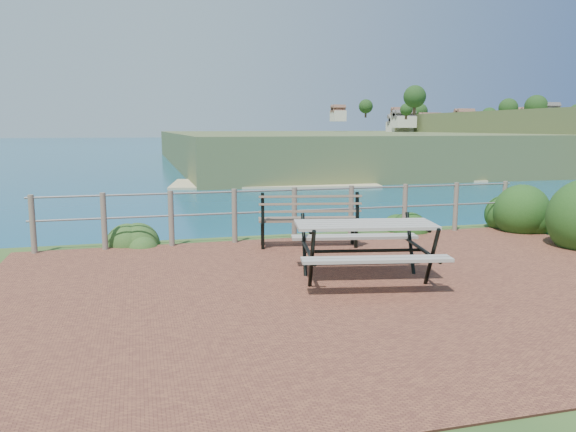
# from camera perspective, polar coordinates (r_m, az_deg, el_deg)

# --- Properties ---
(ground) EXTENTS (10.00, 7.00, 0.12)m
(ground) POSITION_cam_1_polar(r_m,az_deg,el_deg) (7.67, 7.48, -7.28)
(ground) COLOR brown
(ground) RESTS_ON ground
(ocean) EXTENTS (1200.00, 1200.00, 0.00)m
(ocean) POSITION_cam_1_polar(r_m,az_deg,el_deg) (206.82, -14.38, 8.14)
(ocean) COLOR #15617F
(ocean) RESTS_ON ground
(safety_railing) EXTENTS (9.40, 0.10, 1.00)m
(safety_railing) POSITION_cam_1_polar(r_m,az_deg,el_deg) (10.65, 0.65, 0.55)
(safety_railing) COLOR #6B5B4C
(safety_railing) RESTS_ON ground
(distant_bay) EXTENTS (290.00, 232.36, 24.00)m
(distant_bay) POSITION_cam_1_polar(r_m,az_deg,el_deg) (273.51, 25.24, 7.40)
(distant_bay) COLOR #526532
(distant_bay) RESTS_ON ground
(picnic_table) EXTENTS (2.03, 1.64, 0.81)m
(picnic_table) POSITION_cam_1_polar(r_m,az_deg,el_deg) (7.90, 7.78, -2.94)
(picnic_table) COLOR #A49F93
(picnic_table) RESTS_ON ground
(park_bench) EXTENTS (1.84, 0.79, 1.01)m
(park_bench) POSITION_cam_1_polar(r_m,az_deg,el_deg) (10.00, 2.12, 0.51)
(park_bench) COLOR brown
(park_bench) RESTS_ON ground
(shrub_right_edge) EXTENTS (1.21, 1.21, 1.73)m
(shrub_right_edge) POSITION_cam_1_polar(r_m,az_deg,el_deg) (12.57, 21.44, -1.42)
(shrub_right_edge) COLOR #1B4515
(shrub_right_edge) RESTS_ON ground
(shrub_lip_west) EXTENTS (0.80, 0.80, 0.56)m
(shrub_lip_west) POSITION_cam_1_polar(r_m,az_deg,el_deg) (10.67, -15.91, -2.91)
(shrub_lip_west) COLOR #28541F
(shrub_lip_west) RESTS_ON ground
(shrub_lip_east) EXTENTS (0.85, 0.85, 0.62)m
(shrub_lip_east) POSITION_cam_1_polar(r_m,az_deg,el_deg) (12.03, 12.06, -1.44)
(shrub_lip_east) COLOR #1B4515
(shrub_lip_east) RESTS_ON ground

